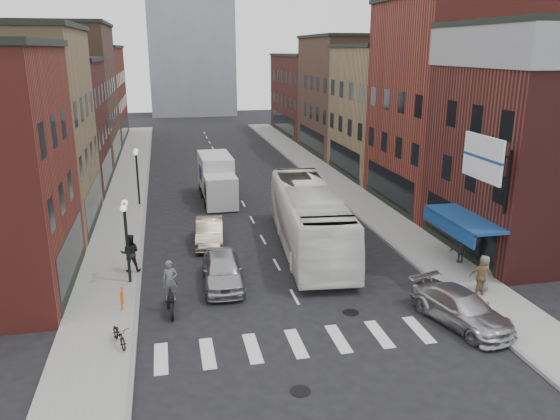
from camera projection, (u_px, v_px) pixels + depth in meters
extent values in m
plane|color=black|center=(300.00, 307.00, 23.98)|extent=(160.00, 160.00, 0.00)
cube|color=gray|center=(127.00, 192.00, 42.87)|extent=(3.00, 74.00, 0.15)
cube|color=gray|center=(334.00, 181.00, 46.29)|extent=(3.00, 74.00, 0.15)
cube|color=gray|center=(147.00, 192.00, 43.19)|extent=(0.20, 74.00, 0.16)
cube|color=gray|center=(317.00, 183.00, 46.01)|extent=(0.20, 74.00, 0.16)
cube|color=silver|center=(319.00, 341.00, 21.16)|extent=(12.00, 2.20, 0.01)
cube|color=black|center=(71.00, 254.00, 25.72)|extent=(0.08, 7.20, 2.20)
cube|color=black|center=(94.00, 201.00, 34.63)|extent=(0.08, 8.00, 2.20)
cube|color=#4A1B1A|center=(36.00, 128.00, 42.04)|extent=(10.00, 10.00, 10.00)
cube|color=black|center=(107.00, 169.00, 44.01)|extent=(0.08, 8.00, 2.20)
cube|color=black|center=(27.00, 59.00, 40.58)|extent=(10.30, 10.20, 0.30)
cube|color=brown|center=(58.00, 97.00, 51.93)|extent=(10.00, 12.00, 13.00)
cube|color=black|center=(117.00, 146.00, 54.32)|extent=(0.08, 9.60, 2.20)
cube|color=black|center=(50.00, 23.00, 50.04)|extent=(10.30, 12.20, 0.30)
cube|color=maroon|center=(79.00, 96.00, 65.34)|extent=(10.00, 16.00, 11.00)
cube|color=black|center=(125.00, 127.00, 67.44)|extent=(0.08, 12.80, 2.20)
cube|color=black|center=(74.00, 47.00, 63.73)|extent=(10.30, 16.20, 0.30)
cube|color=#4A1B1A|center=(549.00, 143.00, 29.51)|extent=(10.00, 9.00, 12.00)
cube|color=black|center=(458.00, 226.00, 29.76)|extent=(0.08, 7.20, 2.20)
cube|color=maroon|center=(460.00, 107.00, 38.13)|extent=(10.00, 10.00, 14.00)
cube|color=black|center=(389.00, 185.00, 38.66)|extent=(0.08, 8.00, 2.20)
cube|color=#8F744F|center=(399.00, 113.00, 47.93)|extent=(10.00, 10.00, 11.00)
cube|color=black|center=(344.00, 159.00, 48.04)|extent=(0.08, 8.00, 2.20)
cube|color=black|center=(403.00, 46.00, 46.33)|extent=(10.30, 10.20, 0.30)
cube|color=brown|center=(357.00, 97.00, 58.11)|extent=(10.00, 12.00, 12.00)
cube|color=black|center=(311.00, 139.00, 58.35)|extent=(0.08, 9.60, 2.20)
cube|color=black|center=(359.00, 36.00, 56.36)|extent=(10.30, 12.20, 0.30)
cube|color=#4A1B1A|center=(320.00, 96.00, 71.52)|extent=(10.00, 16.00, 10.00)
cube|color=black|center=(283.00, 123.00, 71.48)|extent=(0.08, 12.80, 2.20)
cube|color=black|center=(321.00, 55.00, 70.05)|extent=(10.30, 16.20, 0.30)
cube|color=navy|center=(464.00, 219.00, 27.38)|extent=(1.80, 5.00, 0.15)
cube|color=navy|center=(448.00, 226.00, 27.31)|extent=(0.10, 5.00, 0.70)
cylinder|color=black|center=(507.00, 182.00, 25.02)|extent=(0.12, 0.12, 3.00)
cylinder|color=black|center=(497.00, 157.00, 24.54)|extent=(1.40, 0.08, 0.08)
cube|color=silver|center=(483.00, 158.00, 24.40)|extent=(0.12, 3.00, 2.00)
cylinder|color=black|center=(127.00, 245.00, 25.67)|extent=(0.14, 0.14, 4.00)
cylinder|color=black|center=(124.00, 205.00, 25.10)|extent=(0.06, 0.90, 0.06)
sphere|color=white|center=(123.00, 208.00, 24.69)|extent=(0.32, 0.32, 0.32)
sphere|color=white|center=(125.00, 203.00, 25.54)|extent=(0.32, 0.32, 0.32)
cylinder|color=black|center=(138.00, 179.00, 38.79)|extent=(0.14, 0.14, 4.00)
cylinder|color=black|center=(136.00, 151.00, 38.23)|extent=(0.06, 0.90, 0.06)
sphere|color=white|center=(135.00, 153.00, 37.82)|extent=(0.32, 0.32, 0.32)
sphere|color=white|center=(136.00, 151.00, 38.66)|extent=(0.32, 0.32, 0.32)
cylinder|color=#D8590C|center=(121.00, 302.00, 23.23)|extent=(0.08, 0.08, 0.80)
cylinder|color=#D8590C|center=(122.00, 296.00, 23.79)|extent=(0.08, 0.08, 0.80)
cube|color=silver|center=(221.00, 192.00, 38.30)|extent=(2.24, 2.42, 2.28)
cube|color=black|center=(221.00, 189.00, 38.24)|extent=(2.25, 1.32, 1.00)
cube|color=silver|center=(216.00, 172.00, 41.36)|extent=(2.38, 4.79, 2.65)
cube|color=navy|center=(216.00, 172.00, 41.36)|extent=(2.36, 1.87, 1.10)
cube|color=black|center=(216.00, 192.00, 41.62)|extent=(2.13, 5.97, 0.32)
cylinder|color=black|center=(206.00, 203.00, 38.49)|extent=(0.26, 0.82, 0.82)
cylinder|color=black|center=(236.00, 202.00, 38.92)|extent=(0.26, 0.82, 0.82)
cylinder|color=black|center=(203.00, 193.00, 41.40)|extent=(0.26, 0.82, 0.82)
cylinder|color=black|center=(230.00, 191.00, 41.83)|extent=(0.26, 0.82, 0.82)
cylinder|color=black|center=(201.00, 187.00, 43.12)|extent=(0.26, 0.82, 0.82)
cylinder|color=black|center=(227.00, 185.00, 43.54)|extent=(0.26, 0.82, 0.82)
cylinder|color=black|center=(171.00, 296.00, 24.24)|extent=(0.15, 0.71, 0.71)
cylinder|color=black|center=(172.00, 312.00, 22.73)|extent=(0.15, 0.71, 0.71)
cube|color=black|center=(171.00, 298.00, 23.42)|extent=(0.40, 1.31, 0.37)
cube|color=black|center=(170.00, 284.00, 23.85)|extent=(0.59, 0.12, 0.06)
imported|color=#52555A|center=(170.00, 281.00, 23.07)|extent=(0.68, 0.49, 1.77)
imported|color=white|center=(309.00, 218.00, 30.51)|extent=(4.26, 13.11, 3.59)
imported|color=#A9A9AE|center=(222.00, 270.00, 25.95)|extent=(2.07, 4.71, 1.58)
imported|color=#ABA08A|center=(209.00, 232.00, 31.55)|extent=(1.94, 4.49, 1.44)
imported|color=#A8A8AD|center=(461.00, 308.00, 22.30)|extent=(3.10, 5.14, 1.39)
imported|color=black|center=(119.00, 335.00, 20.52)|extent=(1.02, 1.64, 0.81)
imported|color=black|center=(130.00, 253.00, 27.16)|extent=(0.98, 0.60, 1.95)
imported|color=black|center=(461.00, 247.00, 28.36)|extent=(1.18, 0.82, 1.66)
imported|color=olive|center=(482.00, 277.00, 24.57)|extent=(1.14, 0.94, 1.74)
imported|color=slate|center=(484.00, 273.00, 25.03)|extent=(0.99, 0.89, 1.70)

